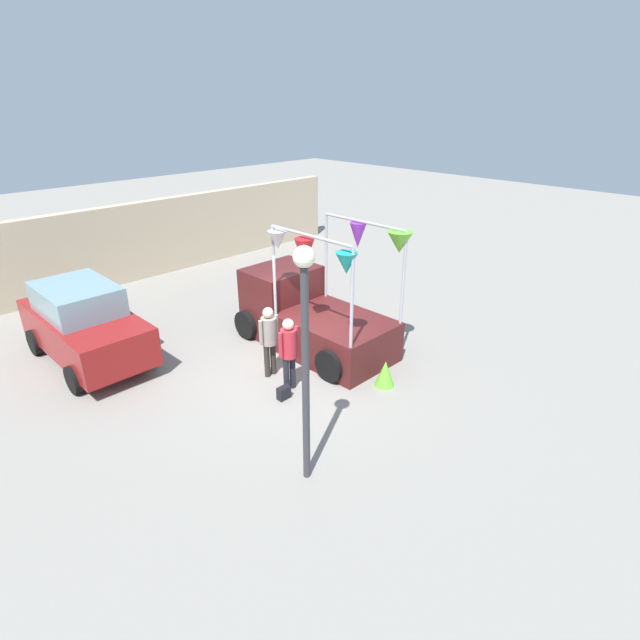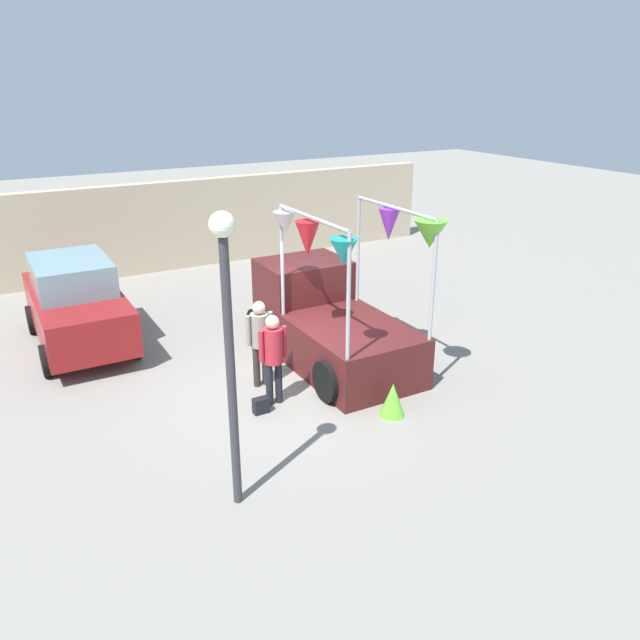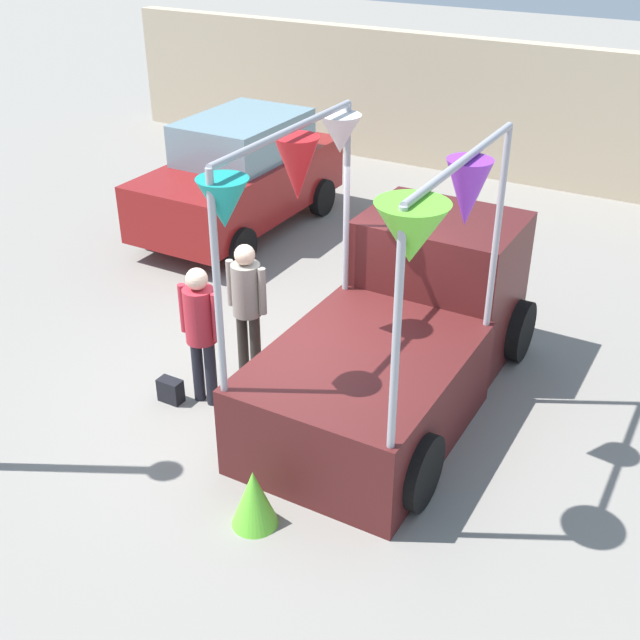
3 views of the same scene
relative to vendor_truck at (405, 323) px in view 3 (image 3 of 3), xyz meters
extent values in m
plane|color=gray|center=(-1.10, -0.79, -0.87)|extent=(60.00, 60.00, 0.00)
cube|color=#4C1919|center=(0.00, -1.01, -0.37)|extent=(1.90, 2.60, 1.00)
cube|color=#4C1919|center=(0.00, 0.99, 0.03)|extent=(1.80, 1.40, 1.80)
cube|color=#8CB2C6|center=(0.00, 0.99, 0.48)|extent=(1.76, 1.37, 0.60)
cylinder|color=black|center=(-0.95, 1.34, -0.49)|extent=(0.22, 0.76, 0.76)
cylinder|color=black|center=(0.95, 1.34, -0.49)|extent=(0.22, 0.76, 0.76)
cylinder|color=black|center=(-0.95, -1.71, -0.49)|extent=(0.22, 0.76, 0.76)
cylinder|color=black|center=(0.95, -1.71, -0.49)|extent=(0.22, 0.76, 0.76)
cylinder|color=#A5A5AD|center=(-0.87, 0.21, 1.22)|extent=(0.07, 0.07, 2.18)
cylinder|color=#A5A5AD|center=(0.87, 0.21, 1.22)|extent=(0.07, 0.07, 2.18)
cylinder|color=#A5A5AD|center=(-0.87, -2.23, 1.22)|extent=(0.07, 0.07, 2.18)
cylinder|color=#A5A5AD|center=(0.87, -2.23, 1.22)|extent=(0.07, 0.07, 2.18)
cylinder|color=#A5A5AD|center=(-0.87, -1.01, 2.31)|extent=(0.07, 2.44, 0.07)
cylinder|color=#A5A5AD|center=(0.87, -1.01, 2.31)|extent=(0.07, 2.44, 0.07)
cone|color=teal|center=(-0.87, -2.06, 1.95)|extent=(0.65, 0.65, 0.44)
cone|color=#66CC33|center=(0.87, -2.06, 2.04)|extent=(0.82, 0.82, 0.49)
cone|color=red|center=(-0.87, -0.84, 1.90)|extent=(0.63, 0.63, 0.63)
cone|color=purple|center=(0.87, -0.84, 1.97)|extent=(0.43, 0.43, 0.61)
cone|color=white|center=(-0.87, 0.04, 2.02)|extent=(0.62, 0.62, 0.41)
cube|color=maroon|center=(-4.35, 3.06, -0.10)|extent=(1.70, 4.00, 0.90)
cube|color=#72939E|center=(-4.35, 3.21, 0.68)|extent=(1.50, 2.10, 0.66)
cylinder|color=black|center=(-5.20, 4.31, -0.55)|extent=(0.18, 0.64, 0.64)
cylinder|color=black|center=(-3.50, 4.31, -0.55)|extent=(0.18, 0.64, 0.64)
cylinder|color=black|center=(-5.20, 1.81, -0.55)|extent=(0.18, 0.64, 0.64)
cylinder|color=black|center=(-3.50, 1.81, -0.55)|extent=(0.18, 0.64, 0.64)
cylinder|color=black|center=(-1.91, -1.34, -0.47)|extent=(0.13, 0.13, 0.80)
cylinder|color=black|center=(-1.73, -1.34, -0.47)|extent=(0.13, 0.13, 0.80)
cylinder|color=#B22633|center=(-1.82, -1.34, 0.25)|extent=(0.34, 0.34, 0.63)
sphere|color=beige|center=(-1.82, -1.34, 0.68)|extent=(0.24, 0.24, 0.24)
cylinder|color=#B22633|center=(-2.04, -1.34, 0.28)|extent=(0.09, 0.09, 0.57)
cylinder|color=#B22633|center=(-1.60, -1.34, 0.28)|extent=(0.09, 0.09, 0.57)
cylinder|color=#2D2823|center=(-1.82, -0.58, -0.47)|extent=(0.13, 0.13, 0.80)
cylinder|color=#2D2823|center=(-1.64, -0.58, -0.47)|extent=(0.13, 0.13, 0.80)
cylinder|color=gray|center=(-1.73, -0.58, 0.24)|extent=(0.34, 0.34, 0.63)
sphere|color=beige|center=(-1.73, -0.58, 0.68)|extent=(0.24, 0.24, 0.24)
cylinder|color=gray|center=(-1.95, -0.58, 0.28)|extent=(0.09, 0.09, 0.57)
cylinder|color=gray|center=(-1.51, -0.58, 0.28)|extent=(0.09, 0.09, 0.57)
cube|color=black|center=(-2.17, -1.54, -0.73)|extent=(0.28, 0.16, 0.28)
cube|color=tan|center=(-1.10, 7.77, 0.43)|extent=(18.00, 0.36, 2.60)
cone|color=#66CC33|center=(-0.25, -2.71, -0.57)|extent=(0.62, 0.62, 0.60)
camera|label=1|loc=(-7.95, -8.41, 5.01)|focal=28.00mm
camera|label=2|loc=(-5.92, -10.30, 4.57)|focal=35.00mm
camera|label=3|loc=(3.04, -7.28, 4.42)|focal=45.00mm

